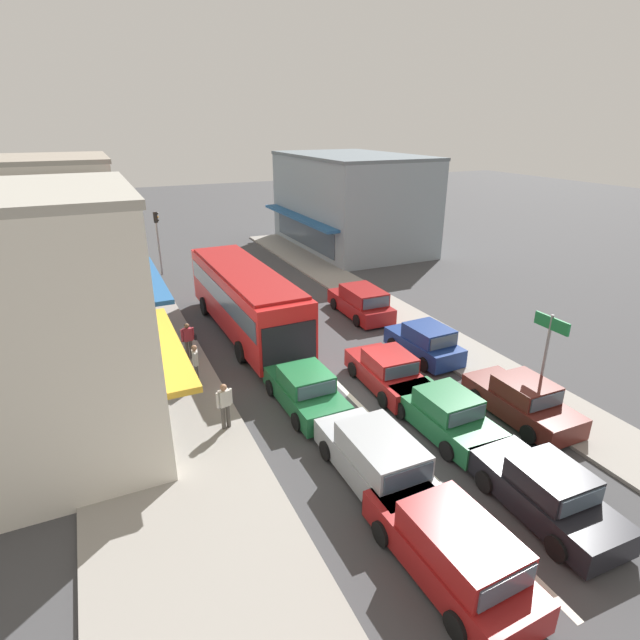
{
  "coord_description": "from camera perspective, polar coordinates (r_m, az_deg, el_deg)",
  "views": [
    {
      "loc": [
        -7.93,
        -14.27,
        9.65
      ],
      "look_at": [
        0.96,
        4.88,
        1.2
      ],
      "focal_mm": 28.0,
      "sensor_mm": 36.0,
      "label": 1
    }
  ],
  "objects": [
    {
      "name": "wagon_queue_far_back",
      "position": [
        14.75,
        6.45,
        -15.48
      ],
      "size": [
        1.95,
        4.5,
        1.58
      ],
      "color": "#9EA3A8",
      "rests_on": "ground"
    },
    {
      "name": "sedan_adjacent_lane_lead",
      "position": [
        19.48,
        7.77,
        -5.89
      ],
      "size": [
        2.04,
        4.28,
        1.47
      ],
      "color": "maroon",
      "rests_on": "ground"
    },
    {
      "name": "parked_wagon_kerb_third",
      "position": [
        26.4,
        4.73,
        2.01
      ],
      "size": [
        2.01,
        4.54,
        1.58
      ],
      "color": "maroon",
      "rests_on": "ground"
    },
    {
      "name": "wagon_adjacent_lane_trail",
      "position": [
        12.61,
        14.8,
        -24.03
      ],
      "size": [
        2.05,
        4.56,
        1.58
      ],
      "color": "maroon",
      "rests_on": "ground"
    },
    {
      "name": "traffic_light_downstreet",
      "position": [
        34.8,
        -18.09,
        9.48
      ],
      "size": [
        0.32,
        0.24,
        4.2
      ],
      "color": "gray",
      "rests_on": "ground"
    },
    {
      "name": "parked_hatchback_kerb_second",
      "position": [
        22.1,
        11.88,
        -2.56
      ],
      "size": [
        1.92,
        3.75,
        1.54
      ],
      "color": "navy",
      "rests_on": "ground"
    },
    {
      "name": "ground_plane",
      "position": [
        18.97,
        3.62,
        -8.83
      ],
      "size": [
        140.0,
        140.0,
        0.0
      ],
      "primitive_type": "plane",
      "color": "#3F3F42"
    },
    {
      "name": "sedan_behind_bus_mid",
      "position": [
        18.08,
        -1.71,
        -8.02
      ],
      "size": [
        1.94,
        4.22,
        1.47
      ],
      "color": "#1E6638",
      "rests_on": "ground"
    },
    {
      "name": "sedan_behind_bus_near",
      "position": [
        14.92,
        24.43,
        -17.54
      ],
      "size": [
        2.01,
        4.26,
        1.47
      ],
      "color": "black",
      "rests_on": "ground"
    },
    {
      "name": "city_bus",
      "position": [
        24.02,
        -8.54,
        2.69
      ],
      "size": [
        2.91,
        10.91,
        3.23
      ],
      "color": "red",
      "rests_on": "ground"
    },
    {
      "name": "lane_centre_line",
      "position": [
        22.13,
        -1.3,
        -4.04
      ],
      "size": [
        0.2,
        28.0,
        0.01
      ],
      "primitive_type": "cube",
      "color": "silver",
      "rests_on": "ground"
    },
    {
      "name": "sidewalk_left",
      "position": [
        22.45,
        -19.62,
        -4.82
      ],
      "size": [
        5.2,
        44.0,
        0.14
      ],
      "primitive_type": "cube",
      "color": "gray",
      "rests_on": "ground"
    },
    {
      "name": "directional_road_sign",
      "position": [
        18.77,
        24.66,
        -2.11
      ],
      "size": [
        0.1,
        1.4,
        3.6
      ],
      "color": "gray",
      "rests_on": "ground"
    },
    {
      "name": "parked_sedan_kerb_front",
      "position": [
        18.79,
        22.06,
        -8.54
      ],
      "size": [
        1.93,
        4.22,
        1.47
      ],
      "color": "#561E19",
      "rests_on": "ground"
    },
    {
      "name": "shopfront_corner_near",
      "position": [
        16.97,
        -30.89,
        -0.91
      ],
      "size": [
        7.94,
        7.47,
        7.99
      ],
      "color": "silver",
      "rests_on": "ground"
    },
    {
      "name": "pedestrian_with_handbag_near",
      "position": [
        21.87,
        -14.82,
        -2.08
      ],
      "size": [
        0.65,
        0.32,
        1.63
      ],
      "color": "#4C4742",
      "rests_on": "sidewalk_left"
    },
    {
      "name": "pedestrian_far_walker",
      "position": [
        19.75,
        -14.04,
        -4.67
      ],
      "size": [
        0.27,
        0.56,
        1.63
      ],
      "color": "#4C4742",
      "rests_on": "sidewalk_left"
    },
    {
      "name": "pedestrian_browsing_midblock",
      "position": [
        16.81,
        -10.84,
        -9.33
      ],
      "size": [
        0.56,
        0.29,
        1.63
      ],
      "color": "#4C4742",
      "rests_on": "sidewalk_left"
    },
    {
      "name": "building_right_far",
      "position": [
        41.34,
        3.48,
        13.38
      ],
      "size": [
        9.27,
        13.62,
        7.26
      ],
      "color": "#84939E",
      "rests_on": "ground"
    },
    {
      "name": "kerb_right",
      "position": [
        26.51,
        9.29,
        0.29
      ],
      "size": [
        2.8,
        44.0,
        0.12
      ],
      "primitive_type": "cube",
      "color": "gray",
      "rests_on": "ground"
    },
    {
      "name": "shopfront_mid_block",
      "position": [
        24.86,
        -29.31,
        4.52
      ],
      "size": [
        9.05,
        8.37,
        6.9
      ],
      "color": "#84939E",
      "rests_on": "ground"
    },
    {
      "name": "sedan_queue_gap_filler",
      "position": [
        17.22,
        14.08,
        -10.4
      ],
      "size": [
        1.95,
        4.23,
        1.47
      ],
      "color": "#1E6638",
      "rests_on": "ground"
    },
    {
      "name": "shopfront_far_end",
      "position": [
        33.11,
        -28.79,
        9.19
      ],
      "size": [
        8.53,
        8.14,
        7.85
      ],
      "color": "beige",
      "rests_on": "ground"
    }
  ]
}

